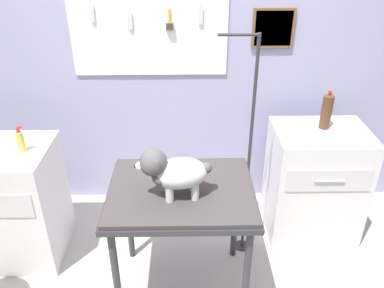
% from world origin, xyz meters
% --- Properties ---
extents(rear_wall_panel, '(4.00, 0.11, 2.30)m').
position_xyz_m(rear_wall_panel, '(0.00, 1.28, 1.16)').
color(rear_wall_panel, '#9793B8').
rests_on(rear_wall_panel, ground).
extents(grooming_table, '(0.88, 0.69, 0.82)m').
position_xyz_m(grooming_table, '(0.08, 0.20, 0.73)').
color(grooming_table, '#2D2D33').
rests_on(grooming_table, ground).
extents(grooming_arm, '(0.30, 0.11, 1.64)m').
position_xyz_m(grooming_arm, '(0.53, 0.57, 0.76)').
color(grooming_arm, '#2D2D33').
rests_on(grooming_arm, ground).
extents(dog, '(0.43, 0.23, 0.31)m').
position_xyz_m(dog, '(0.04, 0.13, 0.98)').
color(dog, silver).
rests_on(dog, grooming_table).
extents(counter_left, '(0.80, 0.58, 0.88)m').
position_xyz_m(counter_left, '(-1.21, 0.57, 0.44)').
color(counter_left, silver).
rests_on(counter_left, ground).
extents(cabinet_right, '(0.68, 0.54, 0.88)m').
position_xyz_m(cabinet_right, '(1.10, 0.79, 0.44)').
color(cabinet_right, silver).
rests_on(cabinet_right, ground).
extents(spray_bottle_tall, '(0.05, 0.05, 0.19)m').
position_xyz_m(spray_bottle_tall, '(-0.96, 0.55, 0.95)').
color(spray_bottle_tall, gold).
rests_on(spray_bottle_tall, counter_left).
extents(soda_bottle, '(0.08, 0.08, 0.29)m').
position_xyz_m(soda_bottle, '(1.12, 0.85, 1.02)').
color(soda_bottle, '#4D2E1B').
rests_on(soda_bottle, cabinet_right).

